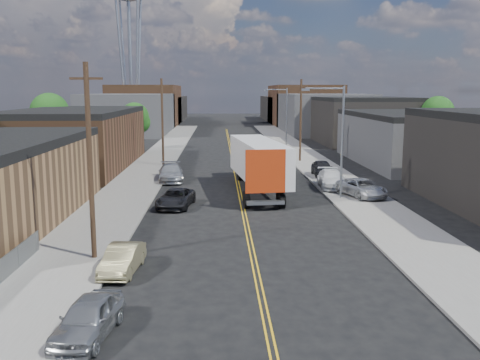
{
  "coord_description": "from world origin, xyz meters",
  "views": [
    {
      "loc": [
        -1.76,
        -16.74,
        8.6
      ],
      "look_at": [
        -0.3,
        19.77,
        2.5
      ],
      "focal_mm": 40.0,
      "sensor_mm": 36.0,
      "label": 1
    }
  ],
  "objects": [
    {
      "name": "ground",
      "position": [
        0.0,
        60.0,
        0.0
      ],
      "size": [
        260.0,
        260.0,
        0.0
      ],
      "primitive_type": "plane",
      "color": "black",
      "rests_on": "ground"
    },
    {
      "name": "centerline",
      "position": [
        0.0,
        45.0,
        0.01
      ],
      "size": [
        0.32,
        120.0,
        0.01
      ],
      "primitive_type": "cube",
      "color": "gold",
      "rests_on": "ground"
    },
    {
      "name": "sidewalk_left",
      "position": [
        -9.5,
        45.0,
        0.07
      ],
      "size": [
        5.0,
        140.0,
        0.15
      ],
      "primitive_type": "cube",
      "color": "slate",
      "rests_on": "ground"
    },
    {
      "name": "sidewalk_right",
      "position": [
        9.5,
        45.0,
        0.07
      ],
      "size": [
        5.0,
        140.0,
        0.15
      ],
      "primitive_type": "cube",
      "color": "slate",
      "rests_on": "ground"
    },
    {
      "name": "warehouse_brown",
      "position": [
        -18.0,
        44.0,
        3.3
      ],
      "size": [
        12.0,
        26.0,
        6.6
      ],
      "color": "#503320",
      "rests_on": "ground"
    },
    {
      "name": "industrial_right_b",
      "position": [
        22.0,
        46.0,
        3.05
      ],
      "size": [
        14.0,
        24.0,
        6.1
      ],
      "color": "#39393B",
      "rests_on": "ground"
    },
    {
      "name": "industrial_right_c",
      "position": [
        22.0,
        72.0,
        3.8
      ],
      "size": [
        14.0,
        22.0,
        7.6
      ],
      "color": "black",
      "rests_on": "ground"
    },
    {
      "name": "skyline_left_a",
      "position": [
        -20.0,
        95.0,
        4.0
      ],
      "size": [
        16.0,
        30.0,
        8.0
      ],
      "primitive_type": "cube",
      "color": "#39393B",
      "rests_on": "ground"
    },
    {
      "name": "skyline_right_a",
      "position": [
        20.0,
        95.0,
        4.0
      ],
      "size": [
        16.0,
        30.0,
        8.0
      ],
      "primitive_type": "cube",
      "color": "#39393B",
      "rests_on": "ground"
    },
    {
      "name": "skyline_left_b",
      "position": [
        -20.0,
        120.0,
        5.0
      ],
      "size": [
        16.0,
        26.0,
        10.0
      ],
      "primitive_type": "cube",
      "color": "#503320",
      "rests_on": "ground"
    },
    {
      "name": "skyline_right_b",
      "position": [
        20.0,
        120.0,
        5.0
      ],
      "size": [
        16.0,
        26.0,
        10.0
      ],
      "primitive_type": "cube",
      "color": "#503320",
      "rests_on": "ground"
    },
    {
      "name": "skyline_left_c",
      "position": [
        -20.0,
        140.0,
        3.5
      ],
      "size": [
        16.0,
        40.0,
        7.0
      ],
      "primitive_type": "cube",
      "color": "black",
      "rests_on": "ground"
    },
    {
      "name": "skyline_right_c",
      "position": [
        20.0,
        140.0,
        3.5
      ],
      "size": [
        16.0,
        40.0,
        7.0
      ],
      "primitive_type": "cube",
      "color": "black",
      "rests_on": "ground"
    },
    {
      "name": "streetlight_near",
      "position": [
        7.6,
        25.0,
        5.33
      ],
      "size": [
        3.39,
        0.25,
        9.0
      ],
      "color": "gray",
      "rests_on": "ground"
    },
    {
      "name": "streetlight_far",
      "position": [
        7.6,
        60.0,
        5.33
      ],
      "size": [
        3.39,
        0.25,
        9.0
      ],
      "color": "gray",
      "rests_on": "ground"
    },
    {
      "name": "utility_pole_left_near",
      "position": [
        -8.2,
        10.0,
        5.14
      ],
      "size": [
        1.6,
        0.26,
        10.0
      ],
      "color": "black",
      "rests_on": "ground"
    },
    {
      "name": "utility_pole_left_far",
      "position": [
        -8.2,
        45.0,
        5.14
      ],
      "size": [
        1.6,
        0.26,
        10.0
      ],
      "color": "black",
      "rests_on": "ground"
    },
    {
      "name": "utility_pole_right",
      "position": [
        8.2,
        48.0,
        5.14
      ],
      "size": [
        1.6,
        0.26,
        10.0
      ],
      "color": "black",
      "rests_on": "ground"
    },
    {
      "name": "tree_left_mid",
      "position": [
        -23.94,
        55.0,
        5.48
      ],
      "size": [
        5.1,
        5.04,
        8.37
      ],
      "color": "black",
      "rests_on": "ground"
    },
    {
      "name": "tree_left_far",
      "position": [
        -13.94,
        62.0,
        4.57
      ],
      "size": [
        4.35,
        4.2,
        6.97
      ],
      "color": "black",
      "rests_on": "ground"
    },
    {
      "name": "tree_right_far",
      "position": [
        30.06,
        60.0,
        5.18
      ],
      "size": [
        4.85,
        4.76,
        7.91
      ],
      "color": "black",
      "rests_on": "ground"
    },
    {
      "name": "semi_truck",
      "position": [
        1.58,
        29.48,
        2.55
      ],
      "size": [
        4.43,
        17.36,
        4.48
      ],
      "rotation": [
        0.0,
        0.0,
        0.12
      ],
      "color": "#BCBCBC",
      "rests_on": "ground"
    },
    {
      "name": "car_left_a",
      "position": [
        -6.4,
        1.2,
        0.7
      ],
      "size": [
        2.22,
        4.33,
        1.41
      ],
      "primitive_type": "imported",
      "rotation": [
        0.0,
        0.0,
        -0.14
      ],
      "color": "#989B9D",
      "rests_on": "ground"
    },
    {
      "name": "car_left_b",
      "position": [
        -6.4,
        8.0,
        0.66
      ],
      "size": [
        1.77,
        4.15,
        1.33
      ],
      "primitive_type": "imported",
      "rotation": [
        0.0,
        0.0,
        -0.09
      ],
      "color": "#7C7551",
      "rests_on": "ground"
    },
    {
      "name": "car_left_c",
      "position": [
        -5.0,
        22.54,
        0.68
      ],
      "size": [
        2.92,
        5.19,
        1.37
      ],
      "primitive_type": "imported",
      "rotation": [
        0.0,
        0.0,
        -0.14
      ],
      "color": "black",
      "rests_on": "ground"
    },
    {
      "name": "car_left_d",
      "position": [
        -6.4,
        34.31,
        0.83
      ],
      "size": [
        2.84,
        5.88,
        1.65
      ],
      "primitive_type": "imported",
      "rotation": [
        0.0,
        0.0,
        0.09
      ],
      "color": "#A9ACAE",
      "rests_on": "ground"
    },
    {
      "name": "car_right_lot_a",
      "position": [
        9.79,
        25.31,
        0.86
      ],
      "size": [
        3.82,
        5.62,
        1.43
      ],
      "primitive_type": "imported",
      "rotation": [
        0.0,
        0.0,
        0.31
      ],
      "color": "#B4B6BA",
      "rests_on": "sidewalk_right"
    },
    {
      "name": "car_right_lot_b",
      "position": [
        8.2,
        29.5,
        0.92
      ],
      "size": [
        2.47,
        5.41,
        1.54
      ],
      "primitive_type": "imported",
      "rotation": [
        0.0,
        0.0,
        -0.06
      ],
      "color": "silver",
      "rests_on": "sidewalk_right"
    },
    {
      "name": "car_right_lot_c",
      "position": [
        8.64,
        36.05,
        0.93
      ],
      "size": [
        1.97,
        4.64,
        1.57
      ],
      "primitive_type": "imported",
      "rotation": [
        0.0,
        0.0,
        -0.03
      ],
      "color": "black",
      "rests_on": "sidewalk_right"
    },
    {
      "name": "car_ahead_truck",
      "position": [
        1.92,
        42.02,
        0.76
      ],
      "size": [
        2.55,
        5.5,
        1.53
      ],
      "primitive_type": "imported",
      "rotation": [
        0.0,
        0.0,
        -0.0
      ],
      "color": "black",
      "rests_on": "ground"
    }
  ]
}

